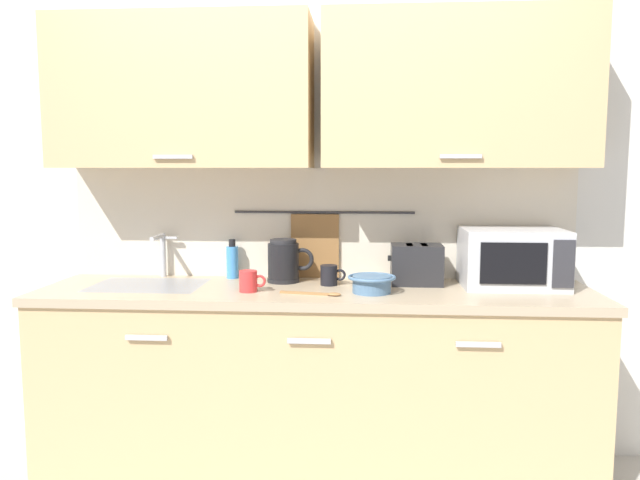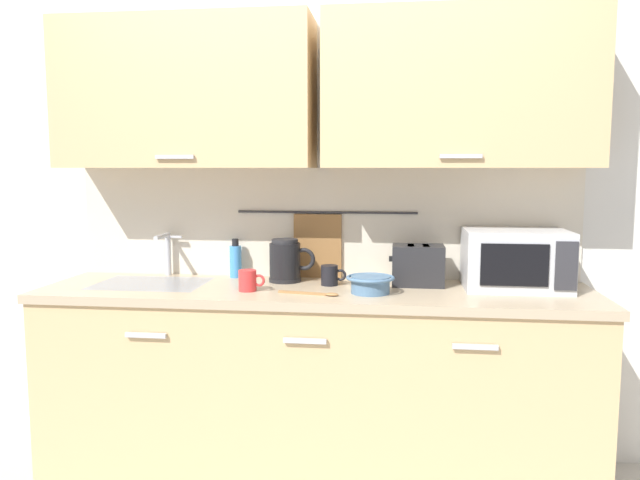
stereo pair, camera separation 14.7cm
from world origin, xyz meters
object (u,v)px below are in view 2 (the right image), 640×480
Objects in this scene: toaster at (418,265)px; wooden_spoon at (316,294)px; mug_near_sink at (248,281)px; mixing_bowl at (370,283)px; mug_by_kettle at (330,275)px; microwave at (515,259)px; dish_soap_bottle at (236,260)px; electric_kettle at (286,261)px.

toaster reaches higher than wooden_spoon.
mug_near_sink is 0.55m from mixing_bowl.
mug_near_sink is 0.39m from mug_by_kettle.
microwave reaches higher than toaster.
dish_soap_bottle reaches higher than wooden_spoon.
toaster is 0.93× the size of wooden_spoon.
electric_kettle is at bearing 63.31° from mug_near_sink.
wooden_spoon is at bearing -163.93° from mixing_bowl.
mug_near_sink is at bearing 171.25° from wooden_spoon.
electric_kettle is 0.37m from wooden_spoon.
microwave reaches higher than mug_near_sink.
electric_kettle is at bearing 178.57° from toaster.
microwave is 2.03× the size of electric_kettle.
mug_by_kettle is at bearing -172.57° from toaster.
mug_by_kettle is at bearing 140.32° from mixing_bowl.
toaster is (-0.44, 0.03, -0.04)m from microwave.
microwave is at bearing 9.92° from mug_near_sink.
microwave reaches higher than dish_soap_bottle.
mug_near_sink is 0.56× the size of mixing_bowl.
electric_kettle is 0.24m from mug_by_kettle.
electric_kettle is 0.29m from mug_near_sink.
mixing_bowl is 0.84× the size of toaster.
electric_kettle is 0.63m from toaster.
dish_soap_bottle is 1.63× the size of mug_near_sink.
electric_kettle is 1.89× the size of mug_near_sink.
mug_by_kettle is at bearing -17.04° from dish_soap_bottle.
electric_kettle is 1.16× the size of dish_soap_bottle.
dish_soap_bottle is at bearing 140.21° from wooden_spoon.
dish_soap_bottle is at bearing 163.12° from electric_kettle.
mug_by_kettle is 0.43× the size of wooden_spoon.
microwave is 3.83× the size of mug_by_kettle.
microwave reaches higher than wooden_spoon.
dish_soap_bottle is 0.37m from mug_near_sink.
mug_near_sink is at bearing -66.33° from dish_soap_bottle.
dish_soap_bottle is at bearing 162.96° from mug_by_kettle.
dish_soap_bottle is at bearing 173.78° from toaster.
microwave is 0.68m from mixing_bowl.
toaster reaches higher than mixing_bowl.
dish_soap_bottle is 0.91m from toaster.
dish_soap_bottle reaches higher than mug_near_sink.
mug_near_sink is (-0.13, -0.25, -0.05)m from electric_kettle.
mug_near_sink is 0.80m from toaster.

